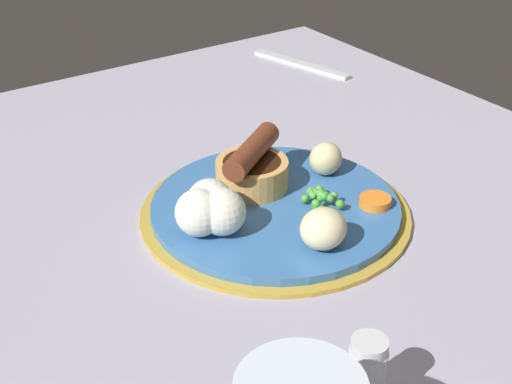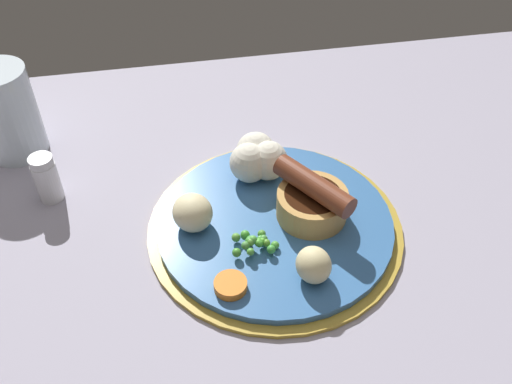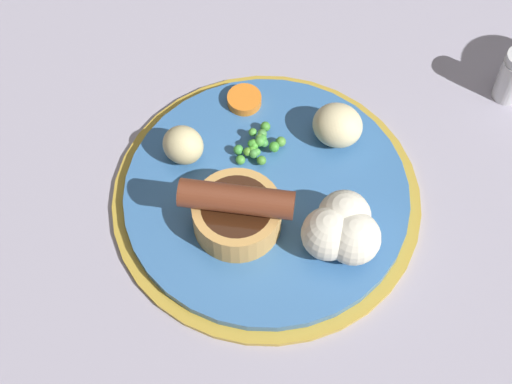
{
  "view_description": "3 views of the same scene",
  "coord_description": "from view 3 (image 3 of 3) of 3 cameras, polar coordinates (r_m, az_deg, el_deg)",
  "views": [
    {
      "loc": [
        -45.37,
        39.92,
        42.93
      ],
      "look_at": [
        6.67,
        4.05,
        5.78
      ],
      "focal_mm": 50.0,
      "sensor_mm": 36.0,
      "label": 1
    },
    {
      "loc": [
        -4.48,
        -40.03,
        49.6
      ],
      "look_at": [
        3.79,
        4.1,
        7.38
      ],
      "focal_mm": 40.0,
      "sensor_mm": 36.0,
      "label": 2
    },
    {
      "loc": [
        35.68,
        27.41,
        71.0
      ],
      "look_at": [
        6.64,
        1.97,
        5.44
      ],
      "focal_mm": 60.0,
      "sensor_mm": 36.0,
      "label": 3
    }
  ],
  "objects": [
    {
      "name": "dinner_plate",
      "position": [
        0.78,
        0.71,
        -0.36
      ],
      "size": [
        28.24,
        28.24,
        1.4
      ],
      "color": "#B79333",
      "rests_on": "dining_table"
    },
    {
      "name": "sausage_pudding",
      "position": [
        0.74,
        -1.29,
        -1.29
      ],
      "size": [
        7.79,
        9.55,
        5.62
      ],
      "rotation": [
        0.0,
        0.0,
        5.29
      ],
      "color": "tan",
      "rests_on": "dinner_plate"
    },
    {
      "name": "dining_table",
      "position": [
        0.83,
        2.01,
        2.37
      ],
      "size": [
        110.0,
        80.0,
        3.0
      ],
      "primitive_type": "cube",
      "color": "#9E99AD",
      "rests_on": "ground"
    },
    {
      "name": "potato_chunk_0",
      "position": [
        0.78,
        -4.88,
        3.14
      ],
      "size": [
        4.18,
        4.46,
        3.68
      ],
      "primitive_type": "ellipsoid",
      "rotation": [
        0.0,
        0.0,
        1.78
      ],
      "color": "beige",
      "rests_on": "dinner_plate"
    },
    {
      "name": "cauliflower_floret",
      "position": [
        0.73,
        5.76,
        -2.5
      ],
      "size": [
        6.86,
        6.58,
        4.71
      ],
      "color": "silver",
      "rests_on": "dinner_plate"
    },
    {
      "name": "potato_chunk_1",
      "position": [
        0.79,
        5.45,
        4.45
      ],
      "size": [
        5.42,
        5.69,
        3.93
      ],
      "primitive_type": "ellipsoid",
      "rotation": [
        0.0,
        0.0,
        3.43
      ],
      "color": "beige",
      "rests_on": "dinner_plate"
    },
    {
      "name": "carrot_slice_4",
      "position": [
        0.82,
        -0.78,
        6.17
      ],
      "size": [
        4.18,
        4.18,
        0.93
      ],
      "primitive_type": "cylinder",
      "rotation": [
        0.0,
        0.0,
        3.47
      ],
      "color": "orange",
      "rests_on": "dinner_plate"
    },
    {
      "name": "pea_pile",
      "position": [
        0.79,
        0.24,
        3.19
      ],
      "size": [
        5.07,
        3.55,
        1.82
      ],
      "color": "green",
      "rests_on": "dinner_plate"
    }
  ]
}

